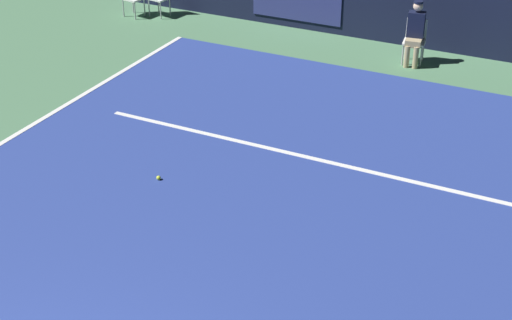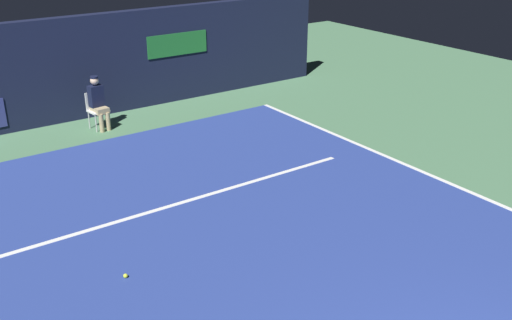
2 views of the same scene
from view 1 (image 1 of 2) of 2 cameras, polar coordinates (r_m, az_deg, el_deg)
ground_plane at (r=10.64m, az=-0.47°, el=-4.80°), size 30.14×30.14×0.00m
court_surface at (r=10.64m, az=-0.47°, el=-4.78°), size 9.69×12.04×0.01m
line_service at (r=12.28m, az=3.95°, el=0.20°), size 7.56×0.10×0.01m
line_judge_on_chair at (r=16.04m, az=11.86°, el=9.39°), size 0.49×0.57×1.32m
tennis_ball at (r=11.72m, az=-7.33°, el=-1.33°), size 0.07×0.07×0.07m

